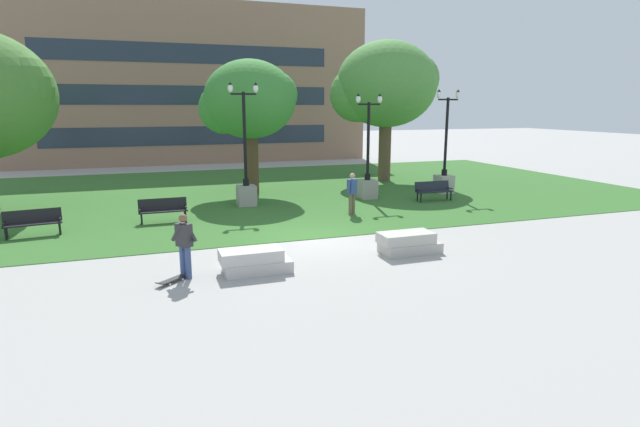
{
  "coord_description": "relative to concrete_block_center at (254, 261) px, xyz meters",
  "views": [
    {
      "loc": [
        -5.04,
        -15.38,
        4.38
      ],
      "look_at": [
        -0.22,
        -1.4,
        1.2
      ],
      "focal_mm": 28.0,
      "sensor_mm": 36.0,
      "label": 1
    }
  ],
  "objects": [
    {
      "name": "ground_plane",
      "position": [
        2.52,
        2.66,
        -0.31
      ],
      "size": [
        140.0,
        140.0,
        0.0
      ],
      "primitive_type": "plane",
      "color": "#A3A09B"
    },
    {
      "name": "grass_lawn",
      "position": [
        2.52,
        12.66,
        -0.3
      ],
      "size": [
        40.0,
        20.0,
        0.02
      ],
      "primitive_type": "cube",
      "color": "#336628",
      "rests_on": "ground"
    },
    {
      "name": "concrete_block_center",
      "position": [
        0.0,
        0.0,
        0.0
      ],
      "size": [
        1.9,
        0.9,
        0.64
      ],
      "color": "#BCB7B2",
      "rests_on": "ground"
    },
    {
      "name": "concrete_block_left",
      "position": [
        4.8,
        0.26,
        0.0
      ],
      "size": [
        1.88,
        0.9,
        0.64
      ],
      "color": "#B2ADA3",
      "rests_on": "ground"
    },
    {
      "name": "person_skateboarder",
      "position": [
        -1.78,
        0.11,
        0.66
      ],
      "size": [
        0.67,
        0.46,
        1.71
      ],
      "color": "#384C7A",
      "rests_on": "ground"
    },
    {
      "name": "skateboard",
      "position": [
        -2.13,
        -0.12,
        -0.22
      ],
      "size": [
        0.9,
        0.82,
        0.14
      ],
      "color": "black",
      "rests_on": "ground"
    },
    {
      "name": "park_bench_near_left",
      "position": [
        10.11,
        7.49,
        0.23
      ],
      "size": [
        1.81,
        0.55,
        0.9
      ],
      "color": "#1E232D",
      "rests_on": "grass_lawn"
    },
    {
      "name": "park_bench_near_right",
      "position": [
        -2.11,
        6.97,
        0.23
      ],
      "size": [
        1.81,
        0.56,
        0.9
      ],
      "color": "black",
      "rests_on": "grass_lawn"
    },
    {
      "name": "park_bench_far_left",
      "position": [
        -6.4,
        6.2,
        0.23
      ],
      "size": [
        1.86,
        0.78,
        0.9
      ],
      "color": "black",
      "rests_on": "grass_lawn"
    },
    {
      "name": "lamp_post_right",
      "position": [
        7.4,
        9.03,
        0.72
      ],
      "size": [
        1.32,
        0.8,
        4.96
      ],
      "color": "gray",
      "rests_on": "grass_lawn"
    },
    {
      "name": "lamp_post_center",
      "position": [
        1.54,
        9.17,
        0.79
      ],
      "size": [
        1.32,
        0.8,
        5.38
      ],
      "color": "gray",
      "rests_on": "grass_lawn"
    },
    {
      "name": "lamp_post_left",
      "position": [
        11.79,
        9.22,
        0.76
      ],
      "size": [
        1.32,
        0.8,
        5.19
      ],
      "color": "#ADA89E",
      "rests_on": "grass_lawn"
    },
    {
      "name": "tree_near_right",
      "position": [
        2.39,
        12.32,
        4.34
      ],
      "size": [
        4.76,
        4.53,
        6.64
      ],
      "color": "#4C3823",
      "rests_on": "grass_lawn"
    },
    {
      "name": "tree_far_left",
      "position": [
        10.73,
        14.13,
        5.25
      ],
      "size": [
        6.07,
        5.78,
        8.08
      ],
      "color": "brown",
      "rests_on": "grass_lawn"
    },
    {
      "name": "person_bystander_near_lawn",
      "position": [
        5.29,
        5.9,
        0.68
      ],
      "size": [
        0.67,
        0.55,
        1.71
      ],
      "color": "brown",
      "rests_on": "grass_lawn"
    },
    {
      "name": "building_facade_distant",
      "position": [
        0.83,
        27.16,
        5.75
      ],
      "size": [
        28.22,
        1.03,
        12.14
      ],
      "color": "#8E6B56",
      "rests_on": "ground"
    }
  ]
}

